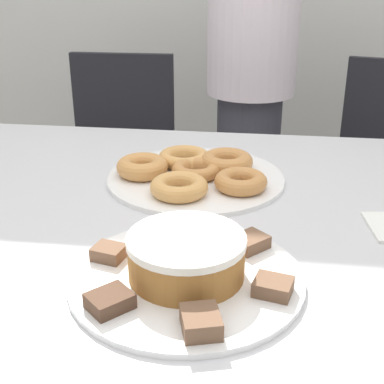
{
  "coord_description": "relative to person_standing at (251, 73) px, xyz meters",
  "views": [
    {
      "loc": [
        0.17,
        -0.95,
        1.23
      ],
      "look_at": [
        0.05,
        -0.05,
        0.83
      ],
      "focal_mm": 50.0,
      "sensor_mm": 36.0,
      "label": 1
    }
  ],
  "objects": [
    {
      "name": "frosted_cake",
      "position": [
        -0.06,
        -1.22,
        -0.04
      ],
      "size": [
        0.18,
        0.18,
        0.07
      ],
      "color": "#9E662D",
      "rests_on": "plate_cake"
    },
    {
      "name": "donut_4",
      "position": [
        -0.03,
        -0.76,
        -0.05
      ],
      "size": [
        0.12,
        0.12,
        0.04
      ],
      "color": "#C68447",
      "rests_on": "plate_donuts"
    },
    {
      "name": "lamington_3",
      "position": [
        -0.09,
        -1.09,
        -0.06
      ],
      "size": [
        0.05,
        0.06,
        0.03
      ],
      "rotation": [
        0.0,
        0.0,
        8.14
      ],
      "color": "brown",
      "rests_on": "plate_cake"
    },
    {
      "name": "donut_5",
      "position": [
        -0.13,
        -0.74,
        -0.06
      ],
      "size": [
        0.12,
        0.12,
        0.03
      ],
      "color": "tan",
      "rests_on": "plate_donuts"
    },
    {
      "name": "person_standing",
      "position": [
        0.0,
        0.0,
        0.0
      ],
      "size": [
        0.31,
        0.31,
        1.61
      ],
      "color": "#383842",
      "rests_on": "ground_plane"
    },
    {
      "name": "lamington_5",
      "position": [
        -0.15,
        -1.32,
        -0.06
      ],
      "size": [
        0.08,
        0.08,
        0.02
      ],
      "rotation": [
        0.0,
        0.0,
        10.23
      ],
      "color": "#513828",
      "rests_on": "plate_cake"
    },
    {
      "name": "donut_3",
      "position": [
        0.01,
        -0.87,
        -0.06
      ],
      "size": [
        0.11,
        0.11,
        0.03
      ],
      "color": "#C68447",
      "rests_on": "plate_donuts"
    },
    {
      "name": "donut_0",
      "position": [
        -0.09,
        -0.81,
        -0.06
      ],
      "size": [
        0.11,
        0.11,
        0.03
      ],
      "color": "#C68447",
      "rests_on": "plate_donuts"
    },
    {
      "name": "lamington_1",
      "position": [
        0.08,
        -1.25,
        -0.06
      ],
      "size": [
        0.06,
        0.06,
        0.02
      ],
      "rotation": [
        0.0,
        0.0,
        6.04
      ],
      "color": "brown",
      "rests_on": "plate_cake"
    },
    {
      "name": "lamington_2",
      "position": [
        0.04,
        -1.12,
        -0.06
      ],
      "size": [
        0.07,
        0.07,
        0.02
      ],
      "rotation": [
        0.0,
        0.0,
        7.09
      ],
      "color": "brown",
      "rests_on": "plate_cake"
    },
    {
      "name": "plate_donuts",
      "position": [
        -0.09,
        -0.81,
        -0.08
      ],
      "size": [
        0.39,
        0.39,
        0.01
      ],
      "color": "white",
      "rests_on": "table"
    },
    {
      "name": "donut_2",
      "position": [
        -0.11,
        -0.92,
        -0.06
      ],
      "size": [
        0.12,
        0.12,
        0.03
      ],
      "color": "tan",
      "rests_on": "plate_donuts"
    },
    {
      "name": "lamington_0",
      "position": [
        -0.02,
        -1.35,
        -0.06
      ],
      "size": [
        0.06,
        0.07,
        0.03
      ],
      "rotation": [
        0.0,
        0.0,
        5.0
      ],
      "color": "brown",
      "rests_on": "plate_cake"
    },
    {
      "name": "table",
      "position": [
        -0.12,
        -0.97,
        -0.17
      ],
      "size": [
        1.65,
        1.04,
        0.77
      ],
      "color": "silver",
      "rests_on": "ground_plane"
    },
    {
      "name": "donut_1",
      "position": [
        -0.21,
        -0.82,
        -0.05
      ],
      "size": [
        0.12,
        0.12,
        0.04
      ],
      "color": "#D18E4C",
      "rests_on": "plate_donuts"
    },
    {
      "name": "plate_cake",
      "position": [
        -0.06,
        -1.22,
        -0.08
      ],
      "size": [
        0.36,
        0.36,
        0.01
      ],
      "color": "white",
      "rests_on": "table"
    },
    {
      "name": "lamington_4",
      "position": [
        -0.19,
        -1.19,
        -0.06
      ],
      "size": [
        0.06,
        0.05,
        0.02
      ],
      "rotation": [
        0.0,
        0.0,
        9.19
      ],
      "color": "brown",
      "rests_on": "plate_cake"
    },
    {
      "name": "office_chair_left",
      "position": [
        -0.49,
        -0.06,
        -0.42
      ],
      "size": [
        0.45,
        0.45,
        0.9
      ],
      "rotation": [
        0.0,
        0.0,
        0.02
      ],
      "color": "black",
      "rests_on": "ground_plane"
    }
  ]
}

